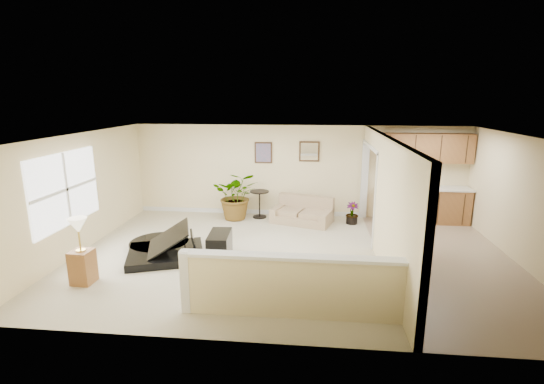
# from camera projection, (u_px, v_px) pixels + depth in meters

# --- Properties ---
(floor) EXTENTS (9.00, 9.00, 0.00)m
(floor) POSITION_uv_depth(u_px,v_px,m) (292.00, 256.00, 8.19)
(floor) COLOR beige
(floor) RESTS_ON ground
(back_wall) EXTENTS (9.00, 0.04, 2.50)m
(back_wall) POSITION_uv_depth(u_px,v_px,m) (298.00, 171.00, 10.79)
(back_wall) COLOR beige
(back_wall) RESTS_ON floor
(front_wall) EXTENTS (9.00, 0.04, 2.50)m
(front_wall) POSITION_uv_depth(u_px,v_px,m) (280.00, 258.00, 4.99)
(front_wall) COLOR beige
(front_wall) RESTS_ON floor
(left_wall) EXTENTS (0.04, 6.00, 2.50)m
(left_wall) POSITION_uv_depth(u_px,v_px,m) (80.00, 193.00, 8.33)
(left_wall) COLOR beige
(left_wall) RESTS_ON floor
(right_wall) EXTENTS (0.04, 6.00, 2.50)m
(right_wall) POSITION_uv_depth(u_px,v_px,m) (530.00, 204.00, 7.45)
(right_wall) COLOR beige
(right_wall) RESTS_ON floor
(ceiling) EXTENTS (9.00, 6.00, 0.04)m
(ceiling) POSITION_uv_depth(u_px,v_px,m) (293.00, 136.00, 7.60)
(ceiling) COLOR beige
(ceiling) RESTS_ON back_wall
(kitchen_vinyl) EXTENTS (2.70, 6.00, 0.01)m
(kitchen_vinyl) POSITION_uv_depth(u_px,v_px,m) (449.00, 263.00, 7.88)
(kitchen_vinyl) COLOR gray
(kitchen_vinyl) RESTS_ON floor
(interior_partition) EXTENTS (0.18, 5.99, 2.50)m
(interior_partition) POSITION_uv_depth(u_px,v_px,m) (382.00, 199.00, 7.97)
(interior_partition) COLOR beige
(interior_partition) RESTS_ON floor
(pony_half_wall) EXTENTS (3.42, 0.22, 1.00)m
(pony_half_wall) POSITION_uv_depth(u_px,v_px,m) (289.00, 285.00, 5.83)
(pony_half_wall) COLOR beige
(pony_half_wall) RESTS_ON floor
(left_window) EXTENTS (0.05, 2.15, 1.45)m
(left_window) POSITION_uv_depth(u_px,v_px,m) (65.00, 189.00, 7.80)
(left_window) COLOR white
(left_window) RESTS_ON left_wall
(wall_art_left) EXTENTS (0.48, 0.04, 0.58)m
(wall_art_left) POSITION_uv_depth(u_px,v_px,m) (263.00, 153.00, 10.74)
(wall_art_left) COLOR #3C2716
(wall_art_left) RESTS_ON back_wall
(wall_mirror) EXTENTS (0.55, 0.04, 0.55)m
(wall_mirror) POSITION_uv_depth(u_px,v_px,m) (309.00, 151.00, 10.61)
(wall_mirror) COLOR #3C2716
(wall_mirror) RESTS_ON back_wall
(kitchen_cabinets) EXTENTS (2.36, 0.65, 2.33)m
(kitchen_cabinets) POSITION_uv_depth(u_px,v_px,m) (419.00, 189.00, 10.31)
(kitchen_cabinets) COLOR olive
(kitchen_cabinets) RESTS_ON floor
(piano) EXTENTS (2.07, 2.05, 1.41)m
(piano) POSITION_uv_depth(u_px,v_px,m) (165.00, 228.00, 8.15)
(piano) COLOR black
(piano) RESTS_ON floor
(piano_bench) EXTENTS (0.46, 0.84, 0.54)m
(piano_bench) POSITION_uv_depth(u_px,v_px,m) (220.00, 246.00, 8.03)
(piano_bench) COLOR black
(piano_bench) RESTS_ON floor
(loveseat) EXTENTS (1.78, 1.30, 0.87)m
(loveseat) POSITION_uv_depth(u_px,v_px,m) (302.00, 210.00, 10.38)
(loveseat) COLOR tan
(loveseat) RESTS_ON floor
(accent_table) EXTENTS (0.52, 0.52, 0.75)m
(accent_table) POSITION_uv_depth(u_px,v_px,m) (260.00, 201.00, 10.74)
(accent_table) COLOR black
(accent_table) RESTS_ON floor
(palm_plant) EXTENTS (1.27, 1.13, 1.32)m
(palm_plant) POSITION_uv_depth(u_px,v_px,m) (237.00, 196.00, 10.57)
(palm_plant) COLOR black
(palm_plant) RESTS_ON floor
(small_plant) EXTENTS (0.32, 0.32, 0.57)m
(small_plant) POSITION_uv_depth(u_px,v_px,m) (352.00, 215.00, 10.26)
(small_plant) COLOR black
(small_plant) RESTS_ON floor
(lamp_stand) EXTENTS (0.37, 0.37, 1.21)m
(lamp_stand) POSITION_uv_depth(u_px,v_px,m) (81.00, 256.00, 6.92)
(lamp_stand) COLOR olive
(lamp_stand) RESTS_ON floor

